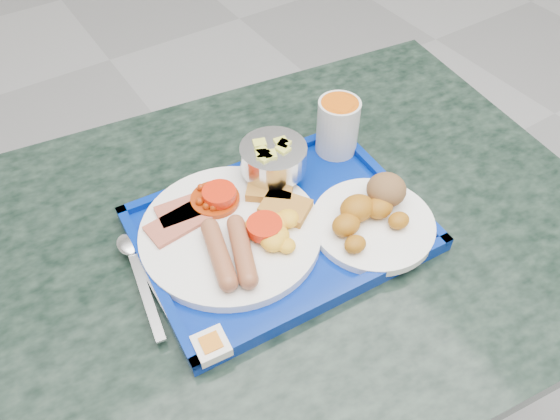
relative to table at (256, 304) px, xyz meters
name	(u,v)px	position (x,y,z in m)	size (l,w,h in m)	color
table	(256,304)	(0.00, 0.00, 0.00)	(1.20, 0.88, 0.70)	slate
tray	(280,230)	(0.04, -0.01, 0.19)	(0.43, 0.33, 0.02)	#032390
main_plate	(236,228)	(-0.02, 0.01, 0.21)	(0.27, 0.27, 0.04)	white
bread_plate	(373,215)	(0.16, -0.08, 0.21)	(0.19, 0.19, 0.06)	white
fruit_bowl	(273,158)	(0.09, 0.08, 0.24)	(0.11, 0.11, 0.07)	silver
juice_cup	(338,125)	(0.22, 0.09, 0.25)	(0.07, 0.07, 0.10)	silver
spoon	(135,256)	(-0.16, 0.05, 0.20)	(0.03, 0.18, 0.01)	silver
knife	(143,284)	(-0.17, 0.00, 0.19)	(0.01, 0.19, 0.00)	silver
jam_packet	(211,346)	(-0.14, -0.13, 0.20)	(0.05, 0.05, 0.02)	white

